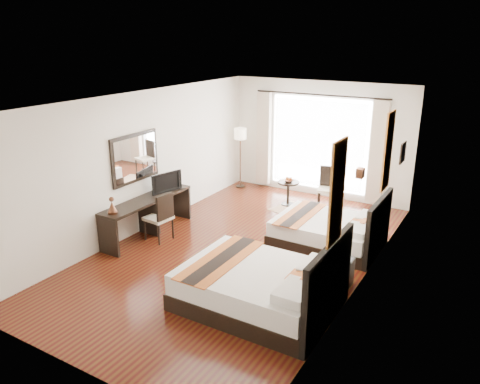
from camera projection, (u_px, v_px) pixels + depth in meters
The scene contains 29 objects.
floor at pixel (240, 252), 8.67m from camera, with size 4.50×7.50×0.01m, color #3A0C0A.
ceiling at pixel (240, 100), 7.77m from camera, with size 4.50×7.50×0.02m, color white.
wall_headboard at pixel (367, 201), 7.13m from camera, with size 0.01×7.50×2.80m, color silver.
wall_desk at pixel (143, 162), 9.30m from camera, with size 0.01×7.50×2.80m, color silver.
wall_window at pixel (319, 140), 11.27m from camera, with size 4.50×0.01×2.80m, color silver.
wall_entry at pixel (68, 266), 5.16m from camera, with size 4.50×0.01×2.80m, color silver.
window_glass at pixel (319, 144), 11.29m from camera, with size 2.40×0.02×2.20m, color white.
sheer_curtain at pixel (318, 144), 11.24m from camera, with size 2.30×0.02×2.10m, color white.
drape_left at pixel (264, 139), 11.91m from camera, with size 0.35×0.14×2.35m, color #C7B09A.
drape_right at pixel (378, 153), 10.51m from camera, with size 0.35×0.14×2.35m, color #C7B09A.
art_panel_near at pixel (337, 193), 5.81m from camera, with size 0.03×0.50×1.35m, color maroon.
art_panel_far at pixel (388, 151), 7.88m from camera, with size 0.03×0.50×1.35m, color maroon.
wall_sconce at pixel (360, 173), 6.75m from camera, with size 0.10×0.14×0.14m, color #4A291A.
mirror_frame at pixel (135, 158), 9.03m from camera, with size 0.04×1.25×0.95m, color black.
mirror_glass at pixel (136, 158), 9.02m from camera, with size 0.01×1.12×0.82m, color white.
bed_near at pixel (262, 287), 6.83m from camera, with size 2.21×1.72×1.25m.
bed_far at pixel (331, 231), 8.85m from camera, with size 1.95×1.52×1.09m.
nightstand at pixel (338, 273), 7.40m from camera, with size 0.38×0.48×0.46m, color black.
table_lamp at pixel (344, 240), 7.28m from camera, with size 0.25×0.25×0.40m.
vase at pixel (335, 259), 7.14m from camera, with size 0.13×0.13×0.14m, color black.
console_desk at pixel (148, 216), 9.30m from camera, with size 0.50×2.20×0.76m, color black.
television at pixel (165, 182), 9.55m from camera, with size 0.72×0.09×0.41m, color black.
bronze_figurine at pixel (112, 206), 8.39m from camera, with size 0.18×0.18×0.27m, color #4A291A, non-canonical shape.
desk_chair at pixel (160, 225), 9.07m from camera, with size 0.49×0.49×0.97m.
floor_lamp at pixel (240, 138), 11.88m from camera, with size 0.31×0.31×1.56m.
side_table at pixel (288, 193), 10.93m from camera, with size 0.50×0.50×0.57m, color black.
fruit_bowl at pixel (289, 181), 10.78m from camera, with size 0.21×0.21×0.05m, color #4C381B.
window_chair at pixel (327, 196), 10.76m from camera, with size 0.55×0.55×0.95m.
jute_rug at pixel (301, 212), 10.57m from camera, with size 1.26×0.86×0.01m, color tan.
Camera 1 is at (3.99, -6.76, 3.83)m, focal length 35.00 mm.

